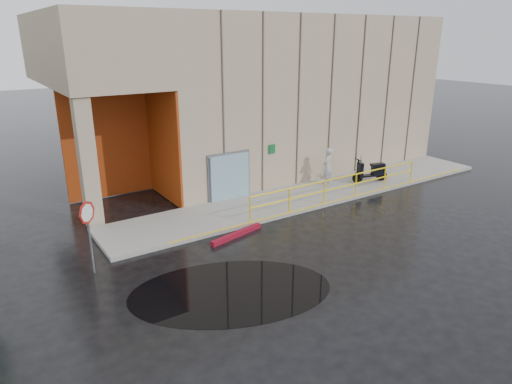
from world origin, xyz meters
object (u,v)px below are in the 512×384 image
scooter (371,166)px  stop_sign (88,221)px  person (327,166)px  red_curb (237,234)px

scooter → stop_sign: (-13.88, -1.60, 0.78)m
person → scooter: 2.26m
person → stop_sign: bearing=-18.1°
stop_sign → red_curb: size_ratio=1.00×
scooter → stop_sign: stop_sign is taller
person → scooter: person is taller
scooter → stop_sign: 14.00m
person → red_curb: size_ratio=0.75×
stop_sign → red_curb: 5.40m
person → scooter: size_ratio=0.94×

